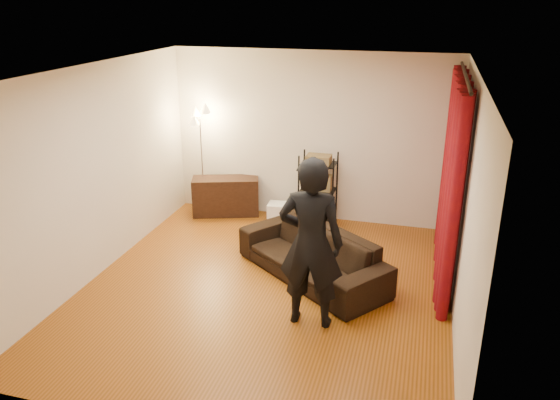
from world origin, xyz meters
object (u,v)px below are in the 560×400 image
(storage_boxes, at_px, (279,212))
(person, at_px, (311,244))
(sofa, at_px, (312,255))
(media_cabinet, at_px, (226,196))
(floor_lamp, at_px, (202,161))
(wire_shelf, at_px, (318,190))

(storage_boxes, bearing_deg, person, -67.81)
(storage_boxes, bearing_deg, sofa, -61.64)
(sofa, distance_m, storage_boxes, 1.94)
(person, distance_m, media_cabinet, 3.52)
(sofa, height_order, floor_lamp, floor_lamp)
(wire_shelf, relative_size, floor_lamp, 0.66)
(floor_lamp, bearing_deg, storage_boxes, -0.86)
(storage_boxes, bearing_deg, media_cabinet, 176.85)
(person, relative_size, wire_shelf, 1.64)
(sofa, bearing_deg, storage_boxes, 155.57)
(media_cabinet, relative_size, wire_shelf, 0.92)
(sofa, height_order, media_cabinet, media_cabinet)
(sofa, bearing_deg, media_cabinet, 173.89)
(person, bearing_deg, sofa, -81.27)
(sofa, relative_size, storage_boxes, 5.96)
(person, distance_m, floor_lamp, 3.68)
(storage_boxes, height_order, floor_lamp, floor_lamp)
(sofa, xyz_separation_m, person, (0.20, -1.03, 0.66))
(storage_boxes, relative_size, wire_shelf, 0.31)
(sofa, xyz_separation_m, wire_shelf, (-0.29, 1.71, 0.27))
(floor_lamp, bearing_deg, media_cabinet, 4.71)
(storage_boxes, bearing_deg, floor_lamp, 179.14)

